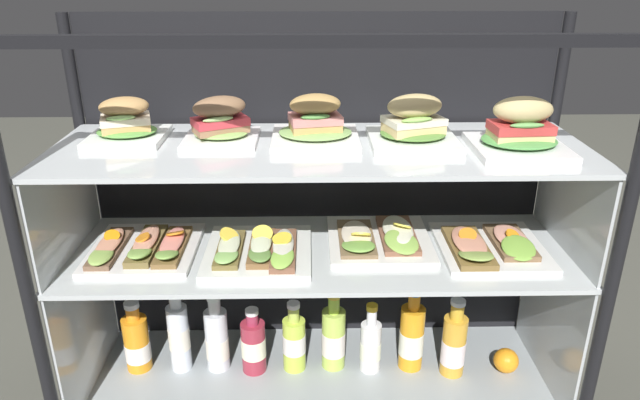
{
  "coord_description": "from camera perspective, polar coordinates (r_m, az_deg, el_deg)",
  "views": [
    {
      "loc": [
        -0.03,
        -1.31,
        1.11
      ],
      "look_at": [
        0.0,
        0.0,
        0.57
      ],
      "focal_mm": 32.91,
      "sensor_mm": 36.0,
      "label": 1
    }
  ],
  "objects": [
    {
      "name": "ground_plane",
      "position": [
        1.72,
        0.0,
        -18.03
      ],
      "size": [
        6.0,
        6.0,
        0.02
      ],
      "primitive_type": "cube",
      "color": "#4A4A41",
      "rests_on": "ground"
    },
    {
      "name": "juice_bottle_near_post",
      "position": [
        1.67,
        -2.53,
        -13.61
      ],
      "size": [
        0.06,
        0.06,
        0.21
      ],
      "color": "#BFDA46",
      "rests_on": "case_base_deck"
    },
    {
      "name": "open_sandwich_tray_mid_right",
      "position": [
        1.51,
        16.17,
        -4.28
      ],
      "size": [
        0.26,
        0.28,
        0.06
      ],
      "color": "white",
      "rests_on": "shelf_lower_glass"
    },
    {
      "name": "plated_roll_sandwich_mid_right",
      "position": [
        1.39,
        9.08,
        7.14
      ],
      "size": [
        0.2,
        0.2,
        0.12
      ],
      "color": "white",
      "rests_on": "shelf_upper_glass"
    },
    {
      "name": "open_sandwich_tray_mid_left",
      "position": [
        1.51,
        -16.81,
        -4.4
      ],
      "size": [
        0.26,
        0.28,
        0.06
      ],
      "color": "white",
      "rests_on": "shelf_lower_glass"
    },
    {
      "name": "case_base_deck",
      "position": [
        1.7,
        0.0,
        -17.23
      ],
      "size": [
        1.29,
        0.45,
        0.04
      ],
      "primitive_type": "cube",
      "color": "#9AA2A5",
      "rests_on": "ground"
    },
    {
      "name": "case_frame",
      "position": [
        1.56,
        -0.1,
        0.82
      ],
      "size": [
        1.29,
        0.45,
        0.99
      ],
      "color": "black",
      "rests_on": "ground"
    },
    {
      "name": "juice_bottle_back_right",
      "position": [
        1.68,
        8.9,
        -13.02
      ],
      "size": [
        0.07,
        0.07,
        0.25
      ],
      "color": "orange",
      "rests_on": "case_base_deck"
    },
    {
      "name": "juice_bottle_back_left",
      "position": [
        1.69,
        -9.99,
        -13.2
      ],
      "size": [
        0.06,
        0.06,
        0.23
      ],
      "color": "silver",
      "rests_on": "case_base_deck"
    },
    {
      "name": "shelf_upper_glass",
      "position": [
        1.37,
        0.0,
        5.0
      ],
      "size": [
        1.25,
        0.41,
        0.01
      ],
      "primitive_type": "cube",
      "color": "silver",
      "rests_on": "riser_upper_tier"
    },
    {
      "name": "juice_bottle_front_right_end",
      "position": [
        1.7,
        -13.56,
        -12.65
      ],
      "size": [
        0.06,
        0.06,
        0.26
      ],
      "color": "white",
      "rests_on": "case_base_deck"
    },
    {
      "name": "plated_roll_sandwich_right_of_center",
      "position": [
        1.39,
        18.88,
        6.24
      ],
      "size": [
        0.21,
        0.21,
        0.13
      ],
      "color": "white",
      "rests_on": "shelf_upper_glass"
    },
    {
      "name": "open_sandwich_tray_right_of_center",
      "position": [
        1.5,
        5.83,
        -3.72
      ],
      "size": [
        0.26,
        0.27,
        0.06
      ],
      "color": "white",
      "rests_on": "shelf_lower_glass"
    },
    {
      "name": "open_sandwich_tray_center",
      "position": [
        1.44,
        -5.94,
        -4.83
      ],
      "size": [
        0.26,
        0.27,
        0.07
      ],
      "color": "white",
      "rests_on": "shelf_lower_glass"
    },
    {
      "name": "juice_bottle_front_fourth",
      "position": [
        1.74,
        -17.38,
        -13.12
      ],
      "size": [
        0.07,
        0.07,
        0.21
      ],
      "color": "orange",
      "rests_on": "case_base_deck"
    },
    {
      "name": "riser_upper_tier",
      "position": [
        1.42,
        0.0,
        -0.22
      ],
      "size": [
        1.23,
        0.39,
        0.26
      ],
      "color": "silver",
      "rests_on": "shelf_lower_glass"
    },
    {
      "name": "plated_roll_sandwich_far_right",
      "position": [
        1.42,
        -9.66,
        7.3
      ],
      "size": [
        0.17,
        0.17,
        0.11
      ],
      "color": "white",
      "rests_on": "shelf_upper_glass"
    },
    {
      "name": "plated_roll_sandwich_center",
      "position": [
        1.39,
        -0.46,
        7.21
      ],
      "size": [
        0.2,
        0.2,
        0.12
      ],
      "color": "white",
      "rests_on": "shelf_upper_glass"
    },
    {
      "name": "juice_bottle_front_second",
      "position": [
        1.67,
        4.94,
        -13.9
      ],
      "size": [
        0.06,
        0.06,
        0.21
      ],
      "color": "white",
      "rests_on": "case_base_deck"
    },
    {
      "name": "orange_fruit_beside_bottles",
      "position": [
        1.76,
        17.64,
        -14.65
      ],
      "size": [
        0.07,
        0.07,
        0.07
      ],
      "primitive_type": "sphere",
      "color": "orange",
      "rests_on": "case_base_deck"
    },
    {
      "name": "shelf_lower_glass",
      "position": [
        1.48,
        0.0,
        -5.07
      ],
      "size": [
        1.25,
        0.41,
        0.01
      ],
      "primitive_type": "cube",
      "color": "silver",
      "rests_on": "riser_lower_tier"
    },
    {
      "name": "juice_bottle_front_middle",
      "position": [
        1.67,
        -6.48,
        -13.85
      ],
      "size": [
        0.07,
        0.07,
        0.2
      ],
      "color": "#9D293A",
      "rests_on": "case_base_deck"
    },
    {
      "name": "plated_roll_sandwich_near_left_corner",
      "position": [
        1.48,
        -18.33,
        6.96
      ],
      "size": [
        0.18,
        0.18,
        0.11
      ],
      "color": "white",
      "rests_on": "shelf_upper_glass"
    },
    {
      "name": "juice_bottle_tucked_behind",
      "position": [
        1.67,
        1.32,
        -13.24
      ],
      "size": [
        0.07,
        0.07,
        0.24
      ],
      "color": "#B9D753",
      "rests_on": "case_base_deck"
    },
    {
      "name": "riser_lower_tier",
      "position": [
        1.58,
        0.0,
        -11.35
      ],
      "size": [
        1.23,
        0.39,
        0.38
      ],
      "color": "silver",
      "rests_on": "case_base_deck"
    },
    {
      "name": "juice_bottle_back_center",
      "position": [
        1.69,
        12.87,
        -13.56
      ],
      "size": [
        0.07,
        0.07,
        0.23
      ],
      "color": "gold",
      "rests_on": "case_base_deck"
    }
  ]
}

